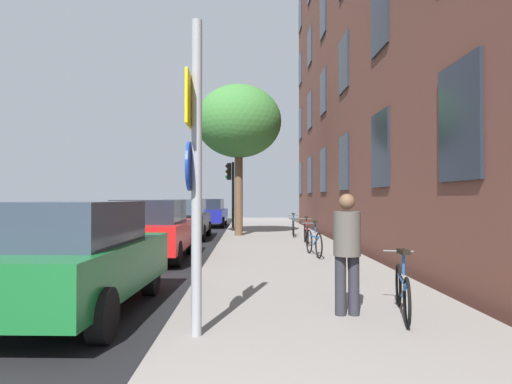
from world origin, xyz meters
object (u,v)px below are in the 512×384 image
at_px(traffic_light, 231,183).
at_px(bicycle_0, 402,289).
at_px(car_0, 75,257).
at_px(pedestrian_0, 347,246).
at_px(tree_near, 239,122).
at_px(bicycle_1, 351,257).
at_px(car_1, 152,229).
at_px(sign_post, 195,164).
at_px(car_2, 186,218).
at_px(bicycle_3, 306,233).
at_px(car_3, 210,212).
at_px(bicycle_2, 314,242).
at_px(bicycle_4, 293,227).

distance_m(traffic_light, bicycle_0, 15.47).
bearing_deg(car_0, traffic_light, 83.46).
relative_size(pedestrian_0, car_0, 0.40).
xyz_separation_m(tree_near, bicycle_1, (2.45, -9.53, -4.38)).
bearing_deg(tree_near, car_1, -108.86).
relative_size(sign_post, car_2, 0.89).
height_order(tree_near, bicycle_3, tree_near).
relative_size(bicycle_0, bicycle_1, 1.02).
bearing_deg(pedestrian_0, traffic_light, 97.98).
bearing_deg(car_3, pedestrian_0, -79.84).
bearing_deg(bicycle_0, sign_post, -163.73).
bearing_deg(traffic_light, bicycle_0, -79.36).
xyz_separation_m(bicycle_0, bicycle_2, (-0.25, 6.00, 0.03)).
xyz_separation_m(bicycle_3, car_3, (-4.19, 10.64, 0.35)).
xyz_separation_m(bicycle_3, bicycle_4, (-0.12, 3.00, 0.00)).
relative_size(bicycle_1, bicycle_3, 0.94).
height_order(bicycle_3, car_0, car_0).
height_order(pedestrian_0, car_0, pedestrian_0).
bearing_deg(traffic_light, car_1, -101.19).
distance_m(pedestrian_0, car_0, 3.81).
height_order(sign_post, bicycle_1, sign_post).
bearing_deg(bicycle_0, tree_near, 100.88).
bearing_deg(bicycle_1, car_1, 146.61).
bearing_deg(bicycle_3, car_0, -117.65).
relative_size(bicycle_3, car_1, 0.42).
bearing_deg(bicycle_0, car_0, 173.61).
height_order(bicycle_0, bicycle_1, bicycle_1).
xyz_separation_m(bicycle_2, car_3, (-3.99, 13.64, 0.35)).
bearing_deg(bicycle_4, bicycle_0, -89.17).
bearing_deg(sign_post, tree_near, 88.93).
xyz_separation_m(bicycle_2, bicycle_4, (0.08, 6.00, -0.00)).
distance_m(tree_near, pedestrian_0, 13.17).
height_order(traffic_light, car_1, traffic_light).
height_order(bicycle_0, bicycle_4, bicycle_4).
bearing_deg(car_2, pedestrian_0, -72.55).
bearing_deg(pedestrian_0, car_0, 173.04).
relative_size(bicycle_0, car_3, 0.40).
distance_m(sign_post, bicycle_2, 7.36).
distance_m(tree_near, car_0, 12.86).
bearing_deg(bicycle_3, pedestrian_0, -94.29).
xyz_separation_m(traffic_light, bicycle_2, (2.58, -9.09, -1.88)).
height_order(traffic_light, bicycle_1, traffic_light).
height_order(bicycle_0, car_3, car_3).
bearing_deg(car_2, traffic_light, 57.89).
xyz_separation_m(tree_near, car_3, (-1.83, 7.11, -4.03)).
distance_m(bicycle_1, car_2, 10.39).
xyz_separation_m(car_0, car_3, (0.27, 19.14, 0.00)).
xyz_separation_m(bicycle_3, pedestrian_0, (-0.67, -8.96, 0.55)).
distance_m(bicycle_2, bicycle_4, 6.00).
bearing_deg(bicycle_2, car_0, -127.72).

